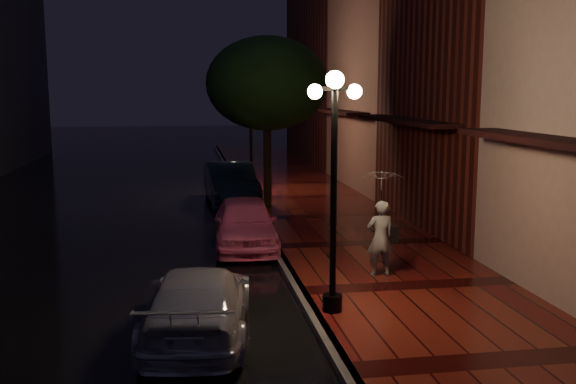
{
  "coord_description": "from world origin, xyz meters",
  "views": [
    {
      "loc": [
        -2.25,
        -15.92,
        4.13
      ],
      "look_at": [
        0.5,
        0.97,
        1.4
      ],
      "focal_mm": 40.0,
      "sensor_mm": 36.0,
      "label": 1
    }
  ],
  "objects_px": {
    "streetlamp_near": "(334,178)",
    "parking_meter": "(332,235)",
    "streetlamp_far": "(251,130)",
    "woman_with_umbrella": "(381,206)",
    "street_tree": "(267,87)",
    "navy_car": "(231,184)",
    "pink_car": "(245,223)",
    "silver_car": "(198,303)"
  },
  "relations": [
    {
      "from": "streetlamp_near",
      "to": "parking_meter",
      "type": "xyz_separation_m",
      "value": [
        0.65,
        2.86,
        -1.7
      ]
    },
    {
      "from": "streetlamp_near",
      "to": "streetlamp_far",
      "type": "xyz_separation_m",
      "value": [
        0.0,
        14.0,
        0.0
      ]
    },
    {
      "from": "streetlamp_near",
      "to": "woman_with_umbrella",
      "type": "xyz_separation_m",
      "value": [
        1.53,
        2.04,
        -0.92
      ]
    },
    {
      "from": "street_tree",
      "to": "navy_car",
      "type": "bearing_deg",
      "value": 136.44
    },
    {
      "from": "streetlamp_far",
      "to": "pink_car",
      "type": "bearing_deg",
      "value": -97.16
    },
    {
      "from": "streetlamp_near",
      "to": "pink_car",
      "type": "xyz_separation_m",
      "value": [
        -1.07,
        5.52,
        -1.92
      ]
    },
    {
      "from": "navy_car",
      "to": "woman_with_umbrella",
      "type": "distance_m",
      "value": 10.44
    },
    {
      "from": "woman_with_umbrella",
      "to": "parking_meter",
      "type": "bearing_deg",
      "value": -43.05
    },
    {
      "from": "streetlamp_near",
      "to": "streetlamp_far",
      "type": "bearing_deg",
      "value": 90.0
    },
    {
      "from": "silver_car",
      "to": "parking_meter",
      "type": "height_order",
      "value": "parking_meter"
    },
    {
      "from": "pink_car",
      "to": "woman_with_umbrella",
      "type": "distance_m",
      "value": 4.46
    },
    {
      "from": "pink_car",
      "to": "streetlamp_near",
      "type": "bearing_deg",
      "value": -76.38
    },
    {
      "from": "streetlamp_far",
      "to": "woman_with_umbrella",
      "type": "xyz_separation_m",
      "value": [
        1.53,
        -11.96,
        -0.92
      ]
    },
    {
      "from": "street_tree",
      "to": "parking_meter",
      "type": "relative_size",
      "value": 4.72
    },
    {
      "from": "streetlamp_near",
      "to": "pink_car",
      "type": "relative_size",
      "value": 1.08
    },
    {
      "from": "streetlamp_far",
      "to": "street_tree",
      "type": "bearing_deg",
      "value": -85.09
    },
    {
      "from": "navy_car",
      "to": "silver_car",
      "type": "xyz_separation_m",
      "value": [
        -1.48,
        -12.64,
        -0.16
      ]
    },
    {
      "from": "woman_with_umbrella",
      "to": "streetlamp_far",
      "type": "bearing_deg",
      "value": -82.87
    },
    {
      "from": "streetlamp_far",
      "to": "pink_car",
      "type": "height_order",
      "value": "streetlamp_far"
    },
    {
      "from": "street_tree",
      "to": "pink_car",
      "type": "distance_m",
      "value": 6.66
    },
    {
      "from": "streetlamp_near",
      "to": "pink_car",
      "type": "distance_m",
      "value": 5.95
    },
    {
      "from": "streetlamp_far",
      "to": "parking_meter",
      "type": "height_order",
      "value": "streetlamp_far"
    },
    {
      "from": "streetlamp_near",
      "to": "street_tree",
      "type": "distance_m",
      "value": 11.12
    },
    {
      "from": "streetlamp_near",
      "to": "navy_car",
      "type": "bearing_deg",
      "value": 94.47
    },
    {
      "from": "streetlamp_far",
      "to": "navy_car",
      "type": "xyz_separation_m",
      "value": [
        -0.95,
        -1.86,
        -1.84
      ]
    },
    {
      "from": "silver_car",
      "to": "woman_with_umbrella",
      "type": "distance_m",
      "value": 4.83
    },
    {
      "from": "streetlamp_far",
      "to": "parking_meter",
      "type": "distance_m",
      "value": 11.29
    },
    {
      "from": "pink_car",
      "to": "woman_with_umbrella",
      "type": "xyz_separation_m",
      "value": [
        2.6,
        -3.48,
        1.0
      ]
    },
    {
      "from": "pink_car",
      "to": "woman_with_umbrella",
      "type": "height_order",
      "value": "woman_with_umbrella"
    },
    {
      "from": "parking_meter",
      "to": "pink_car",
      "type": "bearing_deg",
      "value": 139.35
    },
    {
      "from": "street_tree",
      "to": "navy_car",
      "type": "xyz_separation_m",
      "value": [
        -1.21,
        1.15,
        -3.48
      ]
    },
    {
      "from": "streetlamp_far",
      "to": "navy_car",
      "type": "bearing_deg",
      "value": -117.06
    },
    {
      "from": "pink_car",
      "to": "parking_meter",
      "type": "xyz_separation_m",
      "value": [
        1.72,
        -2.66,
        0.22
      ]
    },
    {
      "from": "streetlamp_far",
      "to": "parking_meter",
      "type": "relative_size",
      "value": 3.5
    },
    {
      "from": "street_tree",
      "to": "parking_meter",
      "type": "distance_m",
      "value": 8.8
    },
    {
      "from": "streetlamp_far",
      "to": "street_tree",
      "type": "height_order",
      "value": "street_tree"
    },
    {
      "from": "street_tree",
      "to": "pink_car",
      "type": "bearing_deg",
      "value": -103.61
    },
    {
      "from": "street_tree",
      "to": "parking_meter",
      "type": "bearing_deg",
      "value": -87.24
    },
    {
      "from": "streetlamp_near",
      "to": "silver_car",
      "type": "bearing_deg",
      "value": -168.34
    },
    {
      "from": "streetlamp_far",
      "to": "silver_car",
      "type": "distance_m",
      "value": 14.84
    },
    {
      "from": "streetlamp_near",
      "to": "parking_meter",
      "type": "height_order",
      "value": "streetlamp_near"
    },
    {
      "from": "streetlamp_far",
      "to": "parking_meter",
      "type": "bearing_deg",
      "value": -86.66
    }
  ]
}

